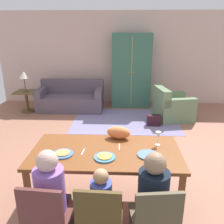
% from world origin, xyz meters
% --- Properties ---
extents(ground_plane, '(7.19, 6.03, 0.02)m').
position_xyz_m(ground_plane, '(0.00, 0.42, -0.01)').
color(ground_plane, '#94604C').
extents(back_wall, '(7.19, 0.10, 2.70)m').
position_xyz_m(back_wall, '(0.00, 3.48, 1.35)').
color(back_wall, beige).
rests_on(back_wall, ground_plane).
extents(dining_table, '(1.83, 0.92, 0.76)m').
position_xyz_m(dining_table, '(-0.04, -1.21, 0.69)').
color(dining_table, brown).
rests_on(dining_table, ground_plane).
extents(plate_near_man, '(0.25, 0.25, 0.02)m').
position_xyz_m(plate_near_man, '(-0.55, -1.33, 0.77)').
color(plate_near_man, '#4672AA').
rests_on(plate_near_man, dining_table).
extents(pizza_near_man, '(0.17, 0.17, 0.01)m').
position_xyz_m(pizza_near_man, '(-0.55, -1.33, 0.78)').
color(pizza_near_man, '#DE944D').
rests_on(pizza_near_man, plate_near_man).
extents(plate_near_child, '(0.25, 0.25, 0.02)m').
position_xyz_m(plate_near_child, '(-0.04, -1.39, 0.77)').
color(plate_near_child, teal).
rests_on(plate_near_child, dining_table).
extents(pizza_near_child, '(0.17, 0.17, 0.01)m').
position_xyz_m(pizza_near_child, '(-0.04, -1.39, 0.78)').
color(pizza_near_child, gold).
rests_on(pizza_near_child, plate_near_child).
extents(plate_near_woman, '(0.25, 0.25, 0.02)m').
position_xyz_m(plate_near_woman, '(0.46, -1.31, 0.77)').
color(plate_near_woman, slate).
rests_on(plate_near_woman, dining_table).
extents(wine_glass, '(0.07, 0.07, 0.19)m').
position_xyz_m(wine_glass, '(0.62, -1.03, 0.89)').
color(wine_glass, silver).
rests_on(wine_glass, dining_table).
extents(fork, '(0.03, 0.15, 0.01)m').
position_xyz_m(fork, '(-0.32, -1.26, 0.76)').
color(fork, silver).
rests_on(fork, dining_table).
extents(knife, '(0.02, 0.17, 0.01)m').
position_xyz_m(knife, '(0.12, -1.11, 0.76)').
color(knife, silver).
rests_on(knife, dining_table).
extents(dining_chair_man, '(0.45, 0.45, 0.87)m').
position_xyz_m(dining_chair_man, '(-0.55, -2.03, 0.49)').
color(dining_chair_man, brown).
rests_on(dining_chair_man, ground_plane).
extents(person_man, '(0.30, 0.41, 1.11)m').
position_xyz_m(person_man, '(-0.54, -1.86, 0.51)').
color(person_man, '#3A3B43').
rests_on(person_man, ground_plane).
extents(dining_chair_child, '(0.44, 0.44, 0.87)m').
position_xyz_m(dining_chair_child, '(-0.05, -2.03, 0.49)').
color(dining_chair_child, '#4F3B1A').
rests_on(dining_chair_child, ground_plane).
extents(person_child, '(0.22, 0.29, 0.92)m').
position_xyz_m(person_child, '(-0.04, -1.86, 0.43)').
color(person_child, '#3E3C43').
rests_on(person_child, ground_plane).
extents(dining_chair_woman, '(0.47, 0.47, 0.87)m').
position_xyz_m(dining_chair_woman, '(0.47, -2.03, 0.49)').
color(dining_chair_woman, brown).
rests_on(dining_chair_woman, ground_plane).
extents(person_woman, '(0.31, 0.41, 1.11)m').
position_xyz_m(person_woman, '(0.46, -1.86, 0.51)').
color(person_woman, '#2D3853').
rests_on(person_woman, ground_plane).
extents(cat, '(0.34, 0.22, 0.17)m').
position_xyz_m(cat, '(0.11, -0.86, 0.84)').
color(cat, orange).
rests_on(cat, dining_table).
extents(area_rug, '(2.60, 1.80, 0.01)m').
position_xyz_m(area_rug, '(0.24, 1.81, 0.00)').
color(area_rug, slate).
rests_on(area_rug, ground_plane).
extents(couch, '(1.81, 0.86, 0.82)m').
position_xyz_m(couch, '(-1.30, 2.67, 0.30)').
color(couch, '#534755').
rests_on(couch, ground_plane).
extents(armchair, '(1.01, 1.00, 0.82)m').
position_xyz_m(armchair, '(1.41, 2.00, 0.32)').
color(armchair, '#627D5A').
rests_on(armchair, ground_plane).
extents(armoire, '(1.10, 0.59, 2.10)m').
position_xyz_m(armoire, '(0.41, 3.09, 1.05)').
color(armoire, '#32604D').
rests_on(armoire, ground_plane).
extents(side_table, '(0.56, 0.56, 0.58)m').
position_xyz_m(side_table, '(-2.49, 2.41, 0.38)').
color(side_table, brown).
rests_on(side_table, ground_plane).
extents(table_lamp, '(0.26, 0.26, 0.54)m').
position_xyz_m(table_lamp, '(-2.49, 2.41, 1.01)').
color(table_lamp, '#434132').
rests_on(table_lamp, side_table).
extents(handbag, '(0.32, 0.16, 0.26)m').
position_xyz_m(handbag, '(0.91, 1.51, 0.13)').
color(handbag, black).
rests_on(handbag, ground_plane).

